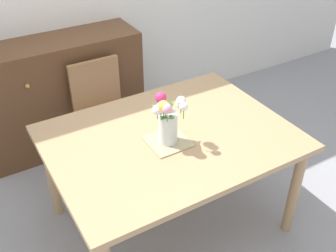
# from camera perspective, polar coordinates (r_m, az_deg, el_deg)

# --- Properties ---
(ground_plane) EXTENTS (12.00, 12.00, 0.00)m
(ground_plane) POSITION_cam_1_polar(r_m,az_deg,el_deg) (3.06, 0.25, -13.12)
(ground_plane) COLOR #939399
(dining_table) EXTENTS (1.53, 1.15, 0.77)m
(dining_table) POSITION_cam_1_polar(r_m,az_deg,el_deg) (2.60, 0.29, -2.87)
(dining_table) COLOR tan
(dining_table) RESTS_ON ground_plane
(chair_far) EXTENTS (0.42, 0.42, 0.90)m
(chair_far) POSITION_cam_1_polar(r_m,az_deg,el_deg) (3.35, -9.29, 2.58)
(chair_far) COLOR #9E7047
(chair_far) RESTS_ON ground_plane
(dresser) EXTENTS (1.40, 0.47, 1.00)m
(dresser) POSITION_cam_1_polar(r_m,az_deg,el_deg) (3.64, -14.89, 4.32)
(dresser) COLOR brown
(dresser) RESTS_ON ground_plane
(placemat) EXTENTS (0.25, 0.25, 0.01)m
(placemat) POSITION_cam_1_polar(r_m,az_deg,el_deg) (2.49, 0.00, -2.20)
(placemat) COLOR tan
(placemat) RESTS_ON dining_table
(flower_vase) EXTENTS (0.22, 0.21, 0.31)m
(flower_vase) POSITION_cam_1_polar(r_m,az_deg,el_deg) (2.39, -0.02, 1.12)
(flower_vase) COLOR silver
(flower_vase) RESTS_ON placemat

